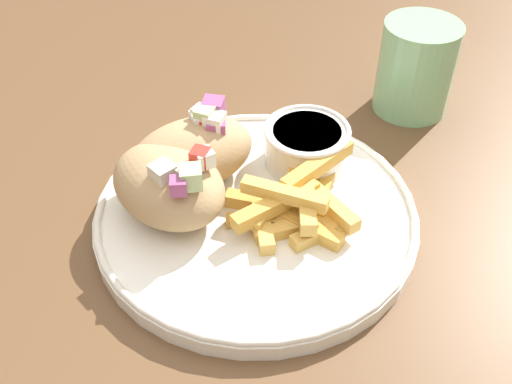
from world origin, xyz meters
name	(u,v)px	position (x,y,z in m)	size (l,w,h in m)	color
table	(261,282)	(0.00, 0.00, 0.71)	(1.55, 1.55, 0.77)	brown
plate	(256,214)	(-0.01, 0.01, 0.78)	(0.27, 0.27, 0.02)	white
pita_sandwich_near	(169,184)	(-0.07, -0.01, 0.81)	(0.13, 0.12, 0.07)	tan
pita_sandwich_far	(193,152)	(-0.07, 0.04, 0.81)	(0.13, 0.13, 0.07)	tan
fries_pile	(295,205)	(0.02, 0.02, 0.80)	(0.11, 0.13, 0.03)	gold
sauce_ramekin	(306,143)	(0.02, 0.09, 0.81)	(0.08, 0.08, 0.04)	white
water_glass	(415,72)	(0.10, 0.22, 0.81)	(0.08, 0.08, 0.09)	#8CCC93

